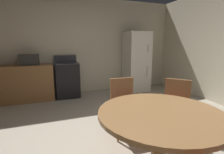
# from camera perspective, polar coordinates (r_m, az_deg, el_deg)

# --- Properties ---
(ground_plane) EXTENTS (14.00, 14.00, 0.00)m
(ground_plane) POSITION_cam_1_polar(r_m,az_deg,el_deg) (2.63, 4.26, -21.03)
(ground_plane) COLOR #A89E89
(wall_back) EXTENTS (5.86, 0.12, 2.70)m
(wall_back) POSITION_cam_1_polar(r_m,az_deg,el_deg) (5.08, -9.75, 10.26)
(wall_back) COLOR beige
(wall_back) RESTS_ON ground
(kitchen_counter) EXTENTS (1.75, 0.60, 0.90)m
(kitchen_counter) POSITION_cam_1_polar(r_m,az_deg,el_deg) (4.76, -29.69, -1.97)
(kitchen_counter) COLOR olive
(kitchen_counter) RESTS_ON ground
(oven_range) EXTENTS (0.60, 0.60, 1.10)m
(oven_range) POSITION_cam_1_polar(r_m,az_deg,el_deg) (4.71, -14.87, -0.80)
(oven_range) COLOR black
(oven_range) RESTS_ON ground
(refrigerator) EXTENTS (0.68, 0.68, 1.76)m
(refrigerator) POSITION_cam_1_polar(r_m,az_deg,el_deg) (5.20, 8.20, 5.12)
(refrigerator) COLOR silver
(refrigerator) RESTS_ON ground
(microwave) EXTENTS (0.44, 0.32, 0.26)m
(microwave) POSITION_cam_1_polar(r_m,az_deg,el_deg) (4.63, -26.16, 5.31)
(microwave) COLOR #2D2B28
(microwave) RESTS_ON kitchen_counter
(dining_table) EXTENTS (1.20, 1.20, 0.76)m
(dining_table) POSITION_cam_1_polar(r_m,az_deg,el_deg) (1.78, 15.75, -15.74)
(dining_table) COLOR olive
(dining_table) RESTS_ON ground
(chair_northeast) EXTENTS (0.56, 0.56, 0.87)m
(chair_northeast) POSITION_cam_1_polar(r_m,az_deg,el_deg) (2.75, 20.60, -8.67)
(chair_northeast) COLOR olive
(chair_northeast) RESTS_ON ground
(chair_north) EXTENTS (0.43, 0.43, 0.87)m
(chair_north) POSITION_cam_1_polar(r_m,az_deg,el_deg) (2.67, 4.05, -8.59)
(chair_north) COLOR olive
(chair_north) RESTS_ON ground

